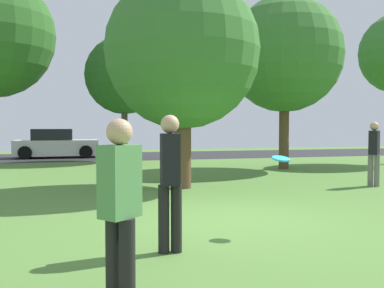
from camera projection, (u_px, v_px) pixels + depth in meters
ground_plane at (231, 220)px, 7.17m from camera, size 44.00×44.00×0.00m
road_strip at (129, 156)px, 22.64m from camera, size 44.00×6.40×0.01m
oak_tree_right at (285, 55)px, 15.60m from camera, size 4.25×4.25×6.36m
maple_tree_far at (124, 75)px, 19.08m from camera, size 3.51×3.51×5.65m
oak_tree_left at (183, 52)px, 10.77m from camera, size 3.94×3.94×5.46m
person_thrower at (120, 206)px, 3.58m from camera, size 0.39×0.37×1.65m
person_catcher at (374, 151)px, 11.17m from camera, size 0.39×0.37×1.70m
person_bystander at (170, 176)px, 5.30m from camera, size 0.30×0.34×1.73m
frisbee_disc at (281, 159)px, 6.27m from camera, size 0.31×0.31×0.08m
parked_car_white at (56, 145)px, 21.44m from camera, size 4.05×1.94×1.46m
street_lamp_post at (123, 111)px, 18.71m from camera, size 0.14×0.14×4.50m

